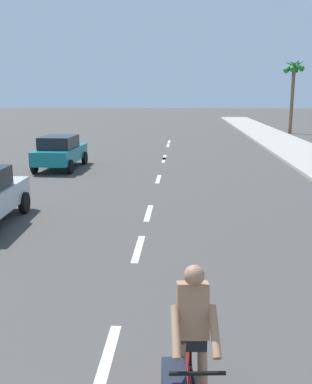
{
  "coord_description": "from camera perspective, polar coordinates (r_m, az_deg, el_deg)",
  "views": [
    {
      "loc": [
        1.0,
        -0.82,
        3.57
      ],
      "look_at": [
        0.34,
        9.95,
        1.1
      ],
      "focal_mm": 40.92,
      "sensor_mm": 36.0,
      "label": 1
    }
  ],
  "objects": [
    {
      "name": "palm_tree_distant",
      "position": [
        40.55,
        17.52,
        14.56
      ],
      "size": [
        1.9,
        1.76,
        6.51
      ],
      "color": "brown",
      "rests_on": "ground"
    },
    {
      "name": "lane_stripe_1",
      "position": [
        6.42,
        -6.49,
        -20.97
      ],
      "size": [
        0.16,
        1.8,
        0.01
      ],
      "primitive_type": "cube",
      "color": "white",
      "rests_on": "ground"
    },
    {
      "name": "lane_stripe_4",
      "position": [
        18.38,
        0.31,
        1.71
      ],
      "size": [
        0.16,
        1.8,
        0.01
      ],
      "primitive_type": "cube",
      "color": "white",
      "rests_on": "ground"
    },
    {
      "name": "lane_stripe_7",
      "position": [
        30.11,
        1.57,
        6.09
      ],
      "size": [
        0.16,
        1.8,
        0.01
      ],
      "primitive_type": "cube",
      "color": "white",
      "rests_on": "ground"
    },
    {
      "name": "lane_stripe_2",
      "position": [
        10.31,
        -2.3,
        -7.36
      ],
      "size": [
        0.16,
        1.8,
        0.01
      ],
      "primitive_type": "cube",
      "color": "white",
      "rests_on": "ground"
    },
    {
      "name": "cyclist",
      "position": [
        5.02,
        4.26,
        -20.25
      ],
      "size": [
        0.65,
        1.71,
        1.82
      ],
      "rotation": [
        0.0,
        0.0,
        3.22
      ],
      "color": "black",
      "rests_on": "ground"
    },
    {
      "name": "lane_stripe_8",
      "position": [
        32.31,
        1.71,
        6.56
      ],
      "size": [
        0.16,
        1.8,
        0.01
      ],
      "primitive_type": "cube",
      "color": "white",
      "rests_on": "ground"
    },
    {
      "name": "ground_plane",
      "position": [
        21.15,
        0.73,
        3.18
      ],
      "size": [
        160.0,
        160.0,
        0.0
      ],
      "primitive_type": "plane",
      "color": "#423F3D"
    },
    {
      "name": "lane_stripe_5",
      "position": [
        23.59,
        1.03,
        4.2
      ],
      "size": [
        0.16,
        1.8,
        0.01
      ],
      "primitive_type": "cube",
      "color": "white",
      "rests_on": "ground"
    },
    {
      "name": "lane_stripe_3",
      "position": [
        13.24,
        -0.97,
        -2.74
      ],
      "size": [
        0.16,
        1.8,
        0.01
      ],
      "primitive_type": "cube",
      "color": "white",
      "rests_on": "ground"
    },
    {
      "name": "parked_car_teal",
      "position": [
        21.27,
        -12.39,
        5.21
      ],
      "size": [
        1.9,
        3.95,
        1.57
      ],
      "rotation": [
        0.0,
        0.0,
        -0.02
      ],
      "color": "#14727A",
      "rests_on": "ground"
    },
    {
      "name": "lane_stripe_6",
      "position": [
        24.55,
        1.12,
        4.54
      ],
      "size": [
        0.16,
        1.8,
        0.01
      ],
      "primitive_type": "cube",
      "color": "white",
      "rests_on": "ground"
    }
  ]
}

